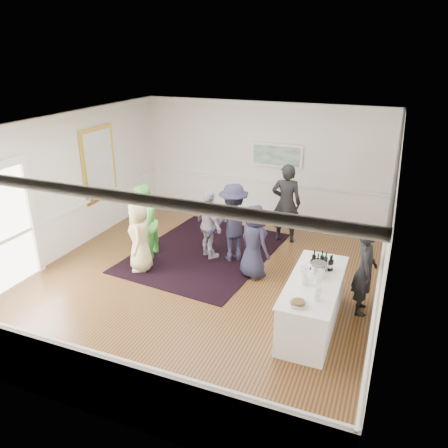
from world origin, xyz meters
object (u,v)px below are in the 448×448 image
at_px(guest_lilac, 209,225).
at_px(guest_dark_a, 233,223).
at_px(guest_green, 143,223).
at_px(ice_bucket, 318,270).
at_px(guest_dark_b, 286,203).
at_px(guest_navy, 254,241).
at_px(nut_bowl, 298,303).
at_px(serving_table, 313,303).
at_px(bartender, 365,270).
at_px(guest_tan, 140,237).

relative_size(guest_lilac, guest_dark_a, 0.90).
xyz_separation_m(guest_green, ice_bucket, (4.09, -1.03, 0.14)).
xyz_separation_m(guest_lilac, guest_dark_b, (1.36, 1.56, 0.18)).
bearing_deg(ice_bucket, guest_dark_a, 141.93).
height_order(guest_lilac, guest_navy, guest_lilac).
distance_m(guest_green, ice_bucket, 4.22).
distance_m(guest_dark_a, nut_bowl, 3.46).
height_order(guest_green, ice_bucket, guest_green).
height_order(ice_bucket, nut_bowl, ice_bucket).
relative_size(serving_table, nut_bowl, 8.04).
height_order(serving_table, guest_navy, guest_navy).
bearing_deg(guest_dark_a, bartender, 123.37).
height_order(serving_table, ice_bucket, ice_bucket).
xyz_separation_m(guest_dark_a, ice_bucket, (2.20, -1.72, 0.12)).
height_order(guest_lilac, ice_bucket, guest_lilac).
xyz_separation_m(serving_table, guest_lilac, (-2.72, 1.79, 0.35)).
distance_m(bartender, ice_bucket, 0.98).
bearing_deg(nut_bowl, guest_tan, 157.62).
distance_m(serving_table, guest_lilac, 3.28).
bearing_deg(serving_table, guest_dark_b, 112.07).
distance_m(serving_table, guest_green, 4.27).
xyz_separation_m(bartender, guest_tan, (-4.61, -0.10, -0.06)).
bearing_deg(guest_navy, serving_table, 171.02).
relative_size(guest_navy, ice_bucket, 6.08).
height_order(bartender, guest_green, guest_green).
relative_size(guest_lilac, guest_navy, 1.02).
bearing_deg(guest_tan, guest_navy, 77.79).
height_order(guest_navy, nut_bowl, guest_navy).
relative_size(ice_bucket, nut_bowl, 0.94).
distance_m(guest_tan, guest_dark_a, 2.07).
height_order(guest_green, guest_dark_b, guest_dark_b).
height_order(serving_table, guest_dark_b, guest_dark_b).
bearing_deg(ice_bucket, guest_tan, 172.30).
distance_m(guest_tan, guest_lilac, 1.58).
bearing_deg(ice_bucket, guest_navy, 142.73).
xyz_separation_m(guest_green, guest_lilac, (1.36, 0.59, -0.07)).
bearing_deg(guest_tan, ice_bucket, 54.92).
height_order(guest_lilac, guest_dark_a, guest_dark_a).
relative_size(guest_lilac, ice_bucket, 6.19).
bearing_deg(nut_bowl, guest_lilac, 134.86).
xyz_separation_m(ice_bucket, nut_bowl, (-0.10, -1.03, -0.08)).
distance_m(guest_navy, ice_bucket, 1.93).
bearing_deg(guest_dark_a, guest_green, -16.17).
xyz_separation_m(bartender, guest_dark_a, (-2.92, 1.09, 0.06)).
distance_m(guest_dark_b, ice_bucket, 3.46).
bearing_deg(guest_lilac, guest_navy, -163.73).
distance_m(guest_dark_a, guest_dark_b, 1.67).
bearing_deg(guest_lilac, guest_dark_b, -94.34).
bearing_deg(guest_dark_b, nut_bowl, 97.67).
bearing_deg(guest_dark_a, guest_dark_b, -155.73).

